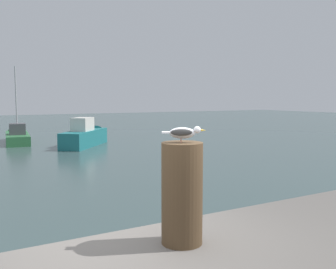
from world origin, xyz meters
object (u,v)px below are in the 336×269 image
Objects in this scene: seagull at (183,132)px; boat_teal at (87,136)px; boat_green at (17,136)px; mooring_post at (182,193)px.

seagull is 0.08× the size of boat_teal.
boat_green is at bearing 85.15° from seagull.
boat_teal is (5.08, 18.25, -1.85)m from seagull.
boat_green is (1.89, 22.19, -1.49)m from mooring_post.
mooring_post is at bearing 151.08° from seagull.
boat_green is (1.88, 22.19, -2.04)m from seagull.
boat_green is at bearing 85.14° from mooring_post.
mooring_post is 0.55m from seagull.
seagull is at bearing -28.92° from mooring_post.
seagull reaches higher than boat_teal.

